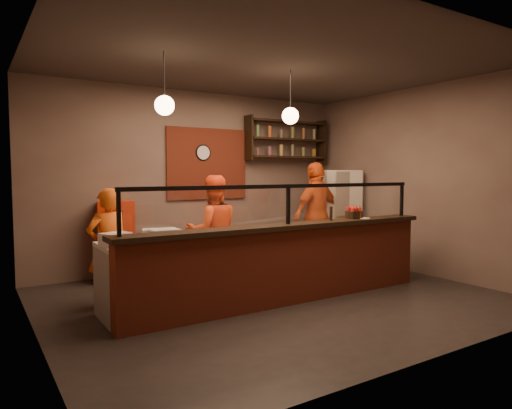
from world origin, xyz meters
TOP-DOWN VIEW (x-y plane):
  - floor at (0.00, 0.00)m, footprint 6.00×6.00m
  - ceiling at (0.00, 0.00)m, footprint 6.00×6.00m
  - wall_back at (0.00, 2.50)m, footprint 6.00×0.00m
  - wall_left at (-3.00, 0.00)m, footprint 0.00×5.00m
  - wall_right at (3.00, 0.00)m, footprint 0.00×5.00m
  - wall_front at (0.00, -2.50)m, footprint 6.00×0.00m
  - brick_patch at (0.20, 2.47)m, footprint 1.60×0.04m
  - service_counter at (0.00, -0.30)m, footprint 4.60×0.25m
  - counter_ledge at (0.00, -0.30)m, footprint 4.70×0.37m
  - worktop_cabinet at (0.00, 0.20)m, footprint 4.60×0.75m
  - worktop at (0.00, 0.20)m, footprint 4.60×0.75m
  - sneeze_guard at (0.00, -0.30)m, footprint 4.50×0.05m
  - wall_shelving at (1.90, 2.32)m, footprint 1.84×0.28m
  - wall_clock at (0.10, 2.46)m, footprint 0.30×0.04m
  - pendant_left at (-1.50, 0.20)m, footprint 0.24×0.24m
  - pendant_right at (0.40, 0.20)m, footprint 0.24×0.24m
  - cook_left at (-2.05, 0.85)m, footprint 0.63×0.48m
  - cook_mid at (-0.47, 0.96)m, footprint 0.94×0.80m
  - cook_right at (1.85, 1.32)m, footprint 1.20×0.66m
  - fridge at (2.60, 1.60)m, footprint 0.92×0.89m
  - red_cooler at (-1.57, 2.15)m, footprint 0.66×0.63m
  - pizza_dough at (-0.06, 0.24)m, footprint 0.56×0.56m
  - prep_tub_a at (-2.15, 0.11)m, footprint 0.37×0.34m
  - prep_tub_b at (-1.65, 0.16)m, footprint 0.37×0.33m
  - prep_tub_c at (-1.59, 0.02)m, footprint 0.35×0.29m
  - rolling_pin at (-1.54, 0.32)m, footprint 0.32×0.19m
  - condiment_caddy at (1.24, -0.25)m, footprint 0.21×0.17m
  - pepper_mill at (0.77, -0.28)m, footprint 0.05×0.05m
  - small_plate at (1.37, -0.34)m, footprint 0.20×0.20m

SIDE VIEW (x-z plane):
  - floor at x=0.00m, z-range 0.00..0.00m
  - worktop_cabinet at x=0.00m, z-range 0.00..0.85m
  - service_counter at x=0.00m, z-range 0.00..1.00m
  - red_cooler at x=-1.57m, z-range 0.00..1.29m
  - cook_left at x=-2.05m, z-range 0.00..1.54m
  - cook_mid at x=-0.47m, z-range 0.00..1.70m
  - worktop at x=0.00m, z-range 0.85..0.90m
  - fridge at x=2.60m, z-range 0.00..1.78m
  - pizza_dough at x=-0.06m, z-range 0.90..0.91m
  - rolling_pin at x=-1.54m, z-range 0.90..0.96m
  - cook_right at x=1.85m, z-range 0.00..1.93m
  - prep_tub_a at x=-2.15m, z-range 0.90..1.05m
  - prep_tub_b at x=-1.65m, z-range 0.90..1.05m
  - prep_tub_c at x=-1.59m, z-range 0.90..1.07m
  - counter_ledge at x=0.00m, z-range 1.00..1.06m
  - small_plate at x=1.37m, z-range 1.06..1.07m
  - condiment_caddy at x=1.24m, z-range 1.06..1.17m
  - pepper_mill at x=0.77m, z-range 1.06..1.26m
  - sneeze_guard at x=0.00m, z-range 1.11..1.63m
  - wall_back at x=0.00m, z-range -1.40..4.60m
  - wall_left at x=-3.00m, z-range -0.90..4.10m
  - wall_right at x=3.00m, z-range -0.90..4.10m
  - wall_front at x=0.00m, z-range -1.40..4.60m
  - brick_patch at x=0.20m, z-range 1.25..2.55m
  - wall_clock at x=0.10m, z-range 1.95..2.25m
  - wall_shelving at x=1.90m, z-range 1.98..2.83m
  - pendant_left at x=-1.50m, z-range 2.17..2.94m
  - pendant_right at x=0.40m, z-range 2.17..2.94m
  - ceiling at x=0.00m, z-range 3.20..3.20m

